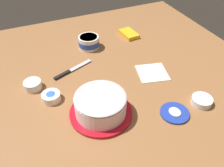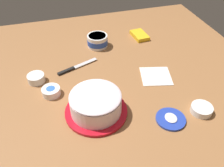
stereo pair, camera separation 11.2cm
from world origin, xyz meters
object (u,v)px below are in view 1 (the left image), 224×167
Objects in this scene: sprinkle_bowl_blue at (51,96)px; frosted_cake at (101,105)px; frosting_tub at (89,42)px; sprinkle_bowl_rainbow at (202,101)px; spreading_knife at (70,71)px; candy_box_lower at (129,34)px; paper_napkin at (152,72)px; frosting_tub_lid at (175,113)px; sprinkle_bowl_pink at (33,85)px.

frosted_cake is at bearing 45.78° from sprinkle_bowl_blue.
frosting_tub reaches higher than sprinkle_bowl_rainbow.
spreading_knife is 1.71× the size of candy_box_lower.
frosted_cake is 2.03× the size of candy_box_lower.
frosted_cake is 1.19× the size of spreading_knife.
sprinkle_bowl_blue reaches higher than paper_napkin.
sprinkle_bowl_pink is (-0.41, -0.53, 0.01)m from frosting_tub_lid.
spreading_knife is at bearing 105.11° from sprinkle_bowl_pink.
sprinkle_bowl_pink is (-0.29, -0.24, -0.03)m from frosted_cake.
frosting_tub_lid is (0.65, 0.16, -0.03)m from frosting_tub.
frosting_tub is 0.29m from candy_box_lower.
frosting_tub is 1.33× the size of sprinkle_bowl_rainbow.
spreading_knife is 2.65× the size of sprinkle_bowl_blue.
sprinkle_bowl_pink is at bearing -56.97° from frosting_tub.
frosting_tub_lid reaches higher than spreading_knife.
frosted_cake reaches higher than sprinkle_bowl_blue.
frosted_cake is 0.70m from candy_box_lower.
sprinkle_bowl_blue is at bearing 28.54° from sprinkle_bowl_pink.
frosting_tub_lid is at bearing 35.39° from spreading_knife.
candy_box_lower is at bearing 123.33° from sprinkle_bowl_blue.
candy_box_lower reaches higher than frosting_tub_lid.
sprinkle_bowl_rainbow is at bearing 74.49° from frosted_cake.
sprinkle_bowl_rainbow is (-0.01, 0.15, 0.01)m from frosting_tub_lid.
frosting_tub_lid is (0.13, 0.29, -0.05)m from frosted_cake.
frosting_tub reaches higher than paper_napkin.
sprinkle_bowl_pink reaches higher than paper_napkin.
frosting_tub is 1.43× the size of sprinkle_bowl_blue.
sprinkle_bowl_rainbow is at bearing 64.53° from sprinkle_bowl_blue.
spreading_knife is 1.52× the size of paper_napkin.
sprinkle_bowl_rainbow is at bearing 58.90° from sprinkle_bowl_pink.
candy_box_lower is at bearing 170.87° from paper_napkin.
frosting_tub is 0.43m from paper_napkin.
frosting_tub_lid reaches higher than paper_napkin.
frosting_tub_lid is 0.29m from paper_napkin.
paper_napkin is at bearing 30.69° from frosting_tub.
paper_napkin is at bearing 77.70° from sprinkle_bowl_pink.
frosting_tub_lid is 1.35× the size of sprinkle_bowl_rainbow.
sprinkle_bowl_rainbow is 0.29m from paper_napkin.
frosting_tub_lid is at bearing 66.33° from frosted_cake.
frosting_tub is at bearing -154.73° from sprinkle_bowl_rainbow.
sprinkle_bowl_rainbow is 0.68m from candy_box_lower.
sprinkle_bowl_rainbow is 0.68m from sprinkle_bowl_blue.
sprinkle_bowl_blue is at bearing -61.98° from candy_box_lower.
frosting_tub is at bearing 139.25° from sprinkle_bowl_blue.
candy_box_lower reaches higher than paper_napkin.
frosting_tub_lid is 0.70m from candy_box_lower.
frosting_tub_lid is at bearing 13.62° from frosting_tub.
sprinkle_bowl_pink is at bearing -128.04° from frosting_tub_lid.
sprinkle_bowl_pink is at bearing -140.23° from frosted_cake.
sprinkle_bowl_blue is at bearing -122.61° from frosting_tub_lid.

